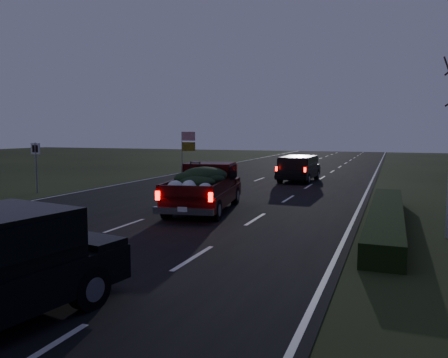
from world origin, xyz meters
The scene contains 6 objects.
ground centered at (0.00, 0.00, 0.00)m, with size 120.00×120.00×0.00m, color black.
road_asphalt centered at (0.00, 0.00, 0.01)m, with size 14.00×120.00×0.02m, color black.
hedge_row centered at (7.80, 3.00, 0.30)m, with size 1.00×10.00×0.60m, color black.
route_sign centered at (-8.50, 5.00, 1.66)m, with size 0.55×0.08×2.50m.
pickup_truck centered at (1.26, 3.48, 1.01)m, with size 2.76×5.39×2.70m.
lead_suv centered at (2.57, 14.75, 0.96)m, with size 1.92×4.45×1.27m.
Camera 1 is at (7.95, -11.66, 2.97)m, focal length 35.00 mm.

